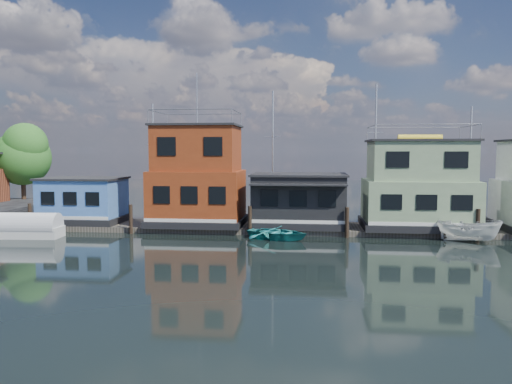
# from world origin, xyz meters

# --- Properties ---
(ground) EXTENTS (160.00, 160.00, 0.00)m
(ground) POSITION_xyz_m (0.00, 0.00, 0.00)
(ground) COLOR black
(ground) RESTS_ON ground
(dock) EXTENTS (48.00, 5.00, 0.40)m
(dock) POSITION_xyz_m (0.00, 12.00, 0.20)
(dock) COLOR #595147
(dock) RESTS_ON ground
(houseboat_blue) EXTENTS (6.40, 4.90, 3.66)m
(houseboat_blue) POSITION_xyz_m (-18.00, 12.00, 2.21)
(houseboat_blue) COLOR black
(houseboat_blue) RESTS_ON dock
(houseboat_red) EXTENTS (7.40, 5.90, 11.86)m
(houseboat_red) POSITION_xyz_m (-8.50, 12.00, 4.10)
(houseboat_red) COLOR black
(houseboat_red) RESTS_ON dock
(houseboat_dark) EXTENTS (7.40, 6.10, 4.06)m
(houseboat_dark) POSITION_xyz_m (-0.50, 11.98, 2.42)
(houseboat_dark) COLOR black
(houseboat_dark) RESTS_ON dock
(houseboat_green) EXTENTS (8.40, 5.90, 7.03)m
(houseboat_green) POSITION_xyz_m (8.50, 12.00, 3.55)
(houseboat_green) COLOR black
(houseboat_green) RESTS_ON dock
(pilings) EXTENTS (42.28, 0.28, 2.20)m
(pilings) POSITION_xyz_m (-0.33, 9.20, 1.10)
(pilings) COLOR #2D2116
(pilings) RESTS_ON ground
(background_masts) EXTENTS (36.40, 0.16, 12.00)m
(background_masts) POSITION_xyz_m (4.76, 18.00, 5.55)
(background_masts) COLOR silver
(background_masts) RESTS_ON ground
(motorboat) EXTENTS (4.42, 2.90, 1.60)m
(motorboat) POSITION_xyz_m (11.17, 8.43, 0.80)
(motorboat) COLOR white
(motorboat) RESTS_ON ground
(dinghy_teal) EXTENTS (5.23, 4.51, 0.91)m
(dinghy_teal) POSITION_xyz_m (-1.89, 8.04, 0.45)
(dinghy_teal) COLOR teal
(dinghy_teal) RESTS_ON ground
(tarp_runabout) EXTENTS (4.84, 2.21, 1.92)m
(tarp_runabout) POSITION_xyz_m (-19.77, 6.78, 0.72)
(tarp_runabout) COLOR beige
(tarp_runabout) RESTS_ON ground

